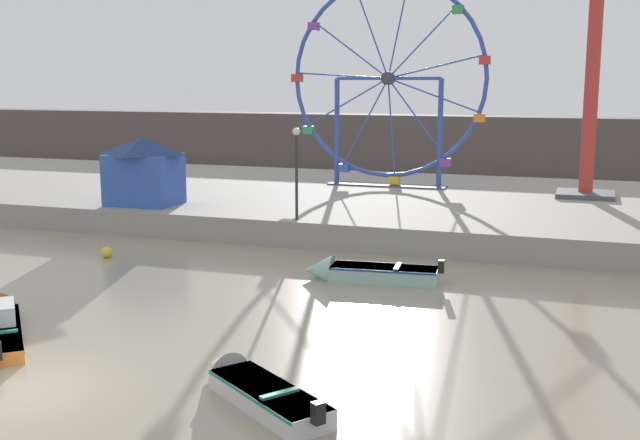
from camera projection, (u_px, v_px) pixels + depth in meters
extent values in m
plane|color=gray|center=(17.00, 392.00, 17.66)|extent=(240.00, 240.00, 0.00)
cube|color=gray|center=(352.00, 202.00, 41.56)|extent=(110.00, 18.99, 1.12)
cube|color=#564C47|center=(423.00, 145.00, 57.97)|extent=(140.00, 3.00, 4.40)
cube|color=silver|center=(269.00, 398.00, 16.75)|extent=(3.45, 2.90, 0.45)
cube|color=#237566|center=(269.00, 390.00, 16.72)|extent=(3.43, 2.89, 0.08)
cone|color=silver|center=(220.00, 368.00, 18.52)|extent=(1.37, 1.39, 1.02)
cube|color=black|center=(318.00, 413.00, 15.22)|extent=(0.30, 0.31, 0.44)
cube|color=#237566|center=(280.00, 394.00, 16.36)|extent=(0.66, 0.84, 0.06)
cube|color=#93BCAD|center=(384.00, 274.00, 27.31)|extent=(3.82, 1.56, 0.54)
cube|color=navy|center=(384.00, 268.00, 27.27)|extent=(3.79, 1.58, 0.08)
cone|color=#93BCAD|center=(318.00, 270.00, 27.85)|extent=(1.13, 1.23, 1.13)
cube|color=black|center=(441.00, 266.00, 26.80)|extent=(0.22, 0.26, 0.44)
cube|color=navy|center=(398.00, 266.00, 27.15)|extent=(0.26, 1.03, 0.06)
torus|color=#334CA8|center=(388.00, 78.00, 42.64)|extent=(10.84, 0.24, 10.84)
cylinder|color=#38383D|center=(388.00, 78.00, 42.64)|extent=(0.70, 0.50, 0.70)
cylinder|color=#334CA8|center=(342.00, 76.00, 43.47)|extent=(5.30, 0.08, 0.38)
cube|color=red|center=(297.00, 78.00, 44.35)|extent=(0.56, 0.48, 0.44)
cylinder|color=#334CA8|center=(347.00, 102.00, 43.61)|extent=(4.65, 0.08, 2.68)
cube|color=#33934C|center=(309.00, 130.00, 44.64)|extent=(0.56, 0.48, 0.44)
cylinder|color=#334CA8|center=(366.00, 121.00, 43.45)|extent=(2.54, 0.08, 4.73)
cube|color=#3356B7|center=(344.00, 168.00, 44.31)|extent=(0.56, 0.48, 0.44)
cylinder|color=#334CA8|center=(391.00, 127.00, 43.03)|extent=(0.54, 0.08, 5.29)
cube|color=yellow|center=(395.00, 180.00, 43.47)|extent=(0.56, 0.48, 0.44)
cylinder|color=#334CA8|center=(417.00, 118.00, 42.48)|extent=(3.30, 0.08, 4.24)
cube|color=purple|center=(445.00, 162.00, 42.38)|extent=(0.56, 0.48, 0.44)
cylinder|color=#334CA8|center=(433.00, 95.00, 41.99)|extent=(5.02, 0.08, 1.85)
cube|color=orange|center=(480.00, 118.00, 41.38)|extent=(0.56, 0.48, 0.44)
cylinder|color=#334CA8|center=(435.00, 67.00, 41.70)|extent=(5.18, 0.08, 1.28)
cube|color=red|center=(485.00, 60.00, 40.81)|extent=(0.56, 0.48, 0.44)
cylinder|color=#334CA8|center=(422.00, 42.00, 41.71)|extent=(3.75, 0.08, 3.86)
cube|color=#33934C|center=(458.00, 9.00, 40.83)|extent=(0.56, 0.48, 0.44)
cylinder|color=#334CA8|center=(398.00, 29.00, 42.01)|extent=(1.13, 0.08, 5.21)
cylinder|color=#334CA8|center=(372.00, 32.00, 42.52)|extent=(2.00, 0.08, 4.97)
cylinder|color=#334CA8|center=(351.00, 50.00, 43.06)|extent=(4.34, 0.08, 3.18)
cube|color=purple|center=(314.00, 27.00, 43.53)|extent=(0.56, 0.48, 0.44)
cylinder|color=#334CA8|center=(337.00, 132.00, 44.10)|extent=(0.28, 0.28, 5.90)
cylinder|color=#334CA8|center=(440.00, 134.00, 42.21)|extent=(0.28, 0.28, 5.90)
cylinder|color=#334CA8|center=(388.00, 78.00, 42.64)|extent=(5.83, 0.18, 0.18)
cube|color=#4C4C51|center=(387.00, 185.00, 43.67)|extent=(6.63, 1.20, 0.08)
cylinder|color=#BC332D|center=(594.00, 55.00, 38.47)|extent=(0.70, 0.70, 14.00)
cube|color=#4C4C51|center=(585.00, 194.00, 39.68)|extent=(2.80, 2.80, 0.24)
cube|color=#3356B7|center=(144.00, 179.00, 37.00)|extent=(3.18, 2.53, 2.38)
pyramid|color=navy|center=(143.00, 146.00, 36.72)|extent=(3.50, 2.78, 0.80)
cylinder|color=#2D2D33|center=(297.00, 178.00, 32.72)|extent=(0.12, 0.12, 3.57)
sphere|color=#F2EACC|center=(296.00, 132.00, 32.39)|extent=(0.32, 0.32, 0.32)
sphere|color=yellow|center=(107.00, 252.00, 31.03)|extent=(0.44, 0.44, 0.44)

